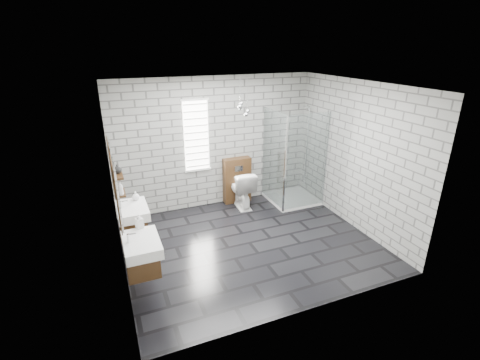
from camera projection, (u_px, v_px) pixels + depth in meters
floor at (250, 243)px, 6.13m from camera, size 4.20×3.60×0.02m
ceiling at (252, 85)px, 5.13m from camera, size 4.20×3.60×0.02m
wall_back at (215, 143)px, 7.18m from camera, size 4.20×0.02×2.70m
wall_front at (313, 220)px, 4.07m from camera, size 4.20×0.02×2.70m
wall_left at (114, 191)px, 4.88m from camera, size 0.02×3.60×2.70m
wall_right at (356, 156)px, 6.37m from camera, size 0.02×3.60×2.70m
vanity_left at (139, 246)px, 4.63m from camera, size 0.47×0.70×1.57m
vanity_right at (130, 212)px, 5.57m from camera, size 0.47×0.70×1.57m
shelf_lower at (120, 193)px, 4.88m from camera, size 0.14×0.30×0.03m
shelf_upper at (118, 176)px, 4.79m from camera, size 0.14×0.30×0.03m
window at (196, 136)px, 6.95m from camera, size 0.56×0.05×1.48m
cistern_panel at (237, 180)px, 7.56m from camera, size 0.60×0.20×1.00m
flush_plate at (239, 169)px, 7.36m from camera, size 0.18×0.01×0.12m
shower_enclosure at (291, 181)px, 7.49m from camera, size 1.00×1.00×2.03m
pendant_cluster at (243, 108)px, 6.69m from camera, size 0.32×0.23×0.75m
toilet at (241, 188)px, 7.38m from camera, size 0.50×0.82×0.81m
soap_bottle_a at (139, 221)px, 4.88m from camera, size 0.12×0.12×0.22m
soap_bottle_b at (136, 196)px, 5.75m from camera, size 0.15×0.15×0.15m
soap_bottle_c at (120, 188)px, 4.75m from camera, size 0.09×0.09×0.20m
vase at (117, 169)px, 4.82m from camera, size 0.16×0.16×0.13m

